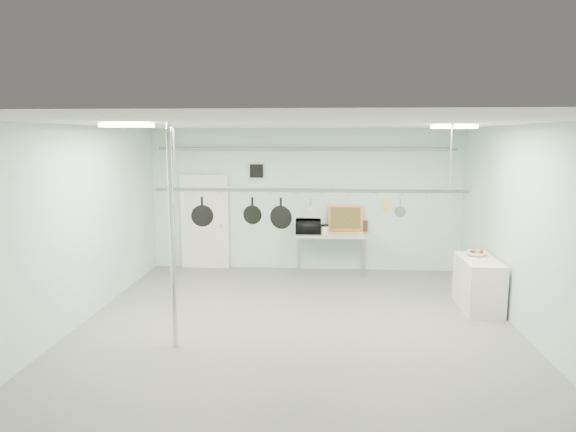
# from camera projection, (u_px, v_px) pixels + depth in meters

# --- Properties ---
(floor) EXTENTS (8.00, 8.00, 0.00)m
(floor) POSITION_uv_depth(u_px,v_px,m) (295.00, 334.00, 7.91)
(floor) COLOR gray
(floor) RESTS_ON ground
(ceiling) EXTENTS (7.00, 8.00, 0.02)m
(ceiling) POSITION_uv_depth(u_px,v_px,m) (296.00, 124.00, 7.42)
(ceiling) COLOR silver
(ceiling) RESTS_ON back_wall
(back_wall) EXTENTS (7.00, 0.02, 3.20)m
(back_wall) POSITION_uv_depth(u_px,v_px,m) (305.00, 200.00, 11.60)
(back_wall) COLOR silver
(back_wall) RESTS_ON floor
(right_wall) EXTENTS (0.02, 8.00, 3.20)m
(right_wall) POSITION_uv_depth(u_px,v_px,m) (536.00, 235.00, 7.43)
(right_wall) COLOR silver
(right_wall) RESTS_ON floor
(door) EXTENTS (1.10, 0.10, 2.20)m
(door) POSITION_uv_depth(u_px,v_px,m) (205.00, 223.00, 11.79)
(door) COLOR silver
(door) RESTS_ON floor
(wall_vent) EXTENTS (0.30, 0.04, 0.30)m
(wall_vent) POSITION_uv_depth(u_px,v_px,m) (256.00, 171.00, 11.56)
(wall_vent) COLOR black
(wall_vent) RESTS_ON back_wall
(conduit_pipe) EXTENTS (6.60, 0.07, 0.07)m
(conduit_pipe) POSITION_uv_depth(u_px,v_px,m) (305.00, 149.00, 11.34)
(conduit_pipe) COLOR gray
(conduit_pipe) RESTS_ON back_wall
(chrome_pole) EXTENTS (0.08, 0.08, 3.20)m
(chrome_pole) POSITION_uv_depth(u_px,v_px,m) (172.00, 238.00, 7.19)
(chrome_pole) COLOR silver
(chrome_pole) RESTS_ON floor
(prep_table) EXTENTS (1.60, 0.70, 0.91)m
(prep_table) POSITION_uv_depth(u_px,v_px,m) (331.00, 237.00, 11.29)
(prep_table) COLOR #9EBAAA
(prep_table) RESTS_ON floor
(side_cabinet) EXTENTS (0.60, 1.20, 0.90)m
(side_cabinet) POSITION_uv_depth(u_px,v_px,m) (478.00, 284.00, 9.01)
(side_cabinet) COLOR silver
(side_cabinet) RESTS_ON floor
(pot_rack) EXTENTS (4.80, 0.06, 1.00)m
(pot_rack) POSITION_uv_depth(u_px,v_px,m) (310.00, 188.00, 7.85)
(pot_rack) COLOR #B7B7BC
(pot_rack) RESTS_ON ceiling
(light_panel_left) EXTENTS (0.65, 0.30, 0.05)m
(light_panel_left) POSITION_uv_depth(u_px,v_px,m) (127.00, 125.00, 6.79)
(light_panel_left) COLOR white
(light_panel_left) RESTS_ON ceiling
(light_panel_right) EXTENTS (0.65, 0.30, 0.05)m
(light_panel_right) POSITION_uv_depth(u_px,v_px,m) (454.00, 127.00, 7.86)
(light_panel_right) COLOR white
(light_panel_right) RESTS_ON ceiling
(microwave) EXTENTS (0.56, 0.39, 0.31)m
(microwave) POSITION_uv_depth(u_px,v_px,m) (308.00, 226.00, 11.29)
(microwave) COLOR black
(microwave) RESTS_ON prep_table
(coffee_canister) EXTENTS (0.19, 0.19, 0.18)m
(coffee_canister) POSITION_uv_depth(u_px,v_px,m) (325.00, 230.00, 11.17)
(coffee_canister) COLOR silver
(coffee_canister) RESTS_ON prep_table
(painting_large) EXTENTS (0.78, 0.16, 0.58)m
(painting_large) POSITION_uv_depth(u_px,v_px,m) (345.00, 219.00, 11.51)
(painting_large) COLOR #CC7B36
(painting_large) RESTS_ON prep_table
(painting_small) EXTENTS (0.30, 0.09, 0.25)m
(painting_small) POSITION_uv_depth(u_px,v_px,m) (361.00, 226.00, 11.51)
(painting_small) COLOR #322011
(painting_small) RESTS_ON prep_table
(fruit_bowl) EXTENTS (0.42, 0.42, 0.08)m
(fruit_bowl) POSITION_uv_depth(u_px,v_px,m) (477.00, 254.00, 9.16)
(fruit_bowl) COLOR white
(fruit_bowl) RESTS_ON side_cabinet
(skillet_left) EXTENTS (0.35, 0.11, 0.47)m
(skillet_left) POSITION_uv_depth(u_px,v_px,m) (202.00, 212.00, 8.03)
(skillet_left) COLOR black
(skillet_left) RESTS_ON pot_rack
(skillet_mid) EXTENTS (0.30, 0.10, 0.40)m
(skillet_mid) POSITION_uv_depth(u_px,v_px,m) (252.00, 210.00, 7.97)
(skillet_mid) COLOR black
(skillet_mid) RESTS_ON pot_rack
(skillet_right) EXTENTS (0.36, 0.17, 0.50)m
(skillet_right) POSITION_uv_depth(u_px,v_px,m) (281.00, 213.00, 7.94)
(skillet_right) COLOR black
(skillet_right) RESTS_ON pot_rack
(whisk) EXTENTS (0.20, 0.20, 0.36)m
(whisk) POSITION_uv_depth(u_px,v_px,m) (311.00, 209.00, 7.90)
(whisk) COLOR silver
(whisk) RESTS_ON pot_rack
(grater) EXTENTS (0.08, 0.04, 0.20)m
(grater) POSITION_uv_depth(u_px,v_px,m) (385.00, 205.00, 7.81)
(grater) COLOR yellow
(grater) RESTS_ON pot_rack
(saucepan) EXTENTS (0.18, 0.14, 0.29)m
(saucepan) POSITION_uv_depth(u_px,v_px,m) (400.00, 208.00, 7.80)
(saucepan) COLOR silver
(saucepan) RESTS_ON pot_rack
(fruit_cluster) EXTENTS (0.24, 0.24, 0.09)m
(fruit_cluster) POSITION_uv_depth(u_px,v_px,m) (477.00, 251.00, 9.16)
(fruit_cluster) COLOR maroon
(fruit_cluster) RESTS_ON fruit_bowl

